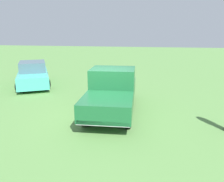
% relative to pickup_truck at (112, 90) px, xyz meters
% --- Properties ---
extents(ground_plane, '(80.00, 80.00, 0.00)m').
position_rel_pickup_truck_xyz_m(ground_plane, '(-0.51, 0.31, -0.93)').
color(ground_plane, '#5B8C47').
extents(pickup_truck, '(5.00, 2.10, 1.80)m').
position_rel_pickup_truck_xyz_m(pickup_truck, '(0.00, 0.00, 0.00)').
color(pickup_truck, black).
rests_on(pickup_truck, ground_plane).
extents(sedan_near, '(4.69, 3.60, 1.46)m').
position_rel_pickup_truck_xyz_m(sedan_near, '(3.74, 5.70, -0.26)').
color(sedan_near, black).
rests_on(sedan_near, ground_plane).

